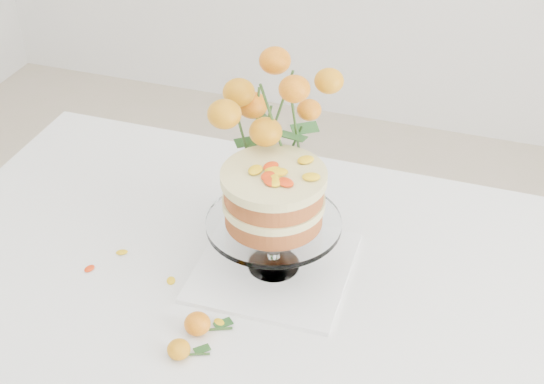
{
  "coord_description": "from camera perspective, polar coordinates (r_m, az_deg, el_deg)",
  "views": [
    {
      "loc": [
        0.45,
        -1.15,
        1.82
      ],
      "look_at": [
        0.04,
        0.07,
        0.91
      ],
      "focal_mm": 50.0,
      "sensor_mm": 36.0,
      "label": 1
    }
  ],
  "objects": [
    {
      "name": "cake_stand",
      "position": [
        1.5,
        0.13,
        -0.78
      ],
      "size": [
        0.28,
        0.28,
        0.25
      ],
      "rotation": [
        0.0,
        0.0,
        -0.23
      ],
      "color": "white",
      "rests_on": "napkin"
    },
    {
      "name": "loose_rose_near",
      "position": [
        1.44,
        -7.02,
        -11.68
      ],
      "size": [
        0.08,
        0.04,
        0.04
      ],
      "rotation": [
        0.0,
        0.0,
        0.37
      ],
      "color": "orange",
      "rests_on": "table"
    },
    {
      "name": "loose_rose_far",
      "position": [
        1.48,
        -5.62,
        -9.85
      ],
      "size": [
        0.09,
        0.05,
        0.04
      ],
      "rotation": [
        0.0,
        0.0,
        0.41
      ],
      "color": "#C56009",
      "rests_on": "table"
    },
    {
      "name": "stray_petal_c",
      "position": [
        1.5,
        -3.99,
        -9.78
      ],
      "size": [
        0.03,
        0.02,
        0.0
      ],
      "primitive_type": "ellipsoid",
      "color": "yellow",
      "rests_on": "table"
    },
    {
      "name": "napkin",
      "position": [
        1.61,
        0.12,
        -5.68
      ],
      "size": [
        0.32,
        0.32,
        0.01
      ],
      "primitive_type": "cube",
      "rotation": [
        0.0,
        0.0,
        0.02
      ],
      "color": "white",
      "rests_on": "table"
    },
    {
      "name": "stray_petal_a",
      "position": [
        1.6,
        -7.62,
        -6.65
      ],
      "size": [
        0.03,
        0.02,
        0.0
      ],
      "primitive_type": "ellipsoid",
      "color": "yellow",
      "rests_on": "table"
    },
    {
      "name": "rose_vase",
      "position": [
        1.57,
        -0.13,
        4.93
      ],
      "size": [
        0.33,
        0.33,
        0.45
      ],
      "rotation": [
        0.0,
        0.0,
        0.14
      ],
      "color": "white",
      "rests_on": "table"
    },
    {
      "name": "stray_petal_d",
      "position": [
        1.69,
        -11.24,
        -4.48
      ],
      "size": [
        0.03,
        0.02,
        0.0
      ],
      "primitive_type": "ellipsoid",
      "color": "yellow",
      "rests_on": "table"
    },
    {
      "name": "stray_petal_b",
      "position": [
        1.54,
        -4.83,
        -8.42
      ],
      "size": [
        0.03,
        0.02,
        0.0
      ],
      "primitive_type": "ellipsoid",
      "color": "yellow",
      "rests_on": "table"
    },
    {
      "name": "table",
      "position": [
        1.68,
        -2.23,
        -7.5
      ],
      "size": [
        1.43,
        0.93,
        0.76
      ],
      "color": "tan",
      "rests_on": "ground"
    },
    {
      "name": "stray_petal_e",
      "position": [
        1.66,
        -13.58,
        -5.64
      ],
      "size": [
        0.03,
        0.02,
        0.0
      ],
      "primitive_type": "ellipsoid",
      "color": "yellow",
      "rests_on": "table"
    }
  ]
}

